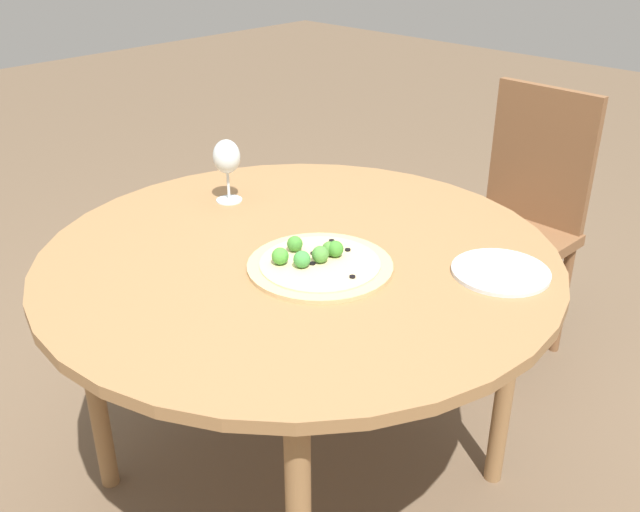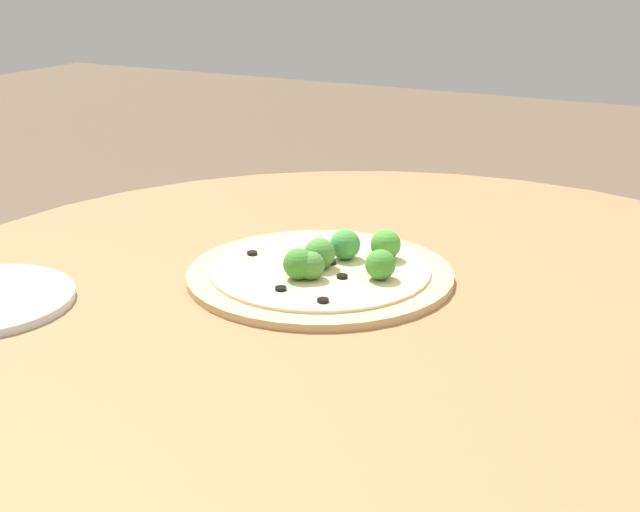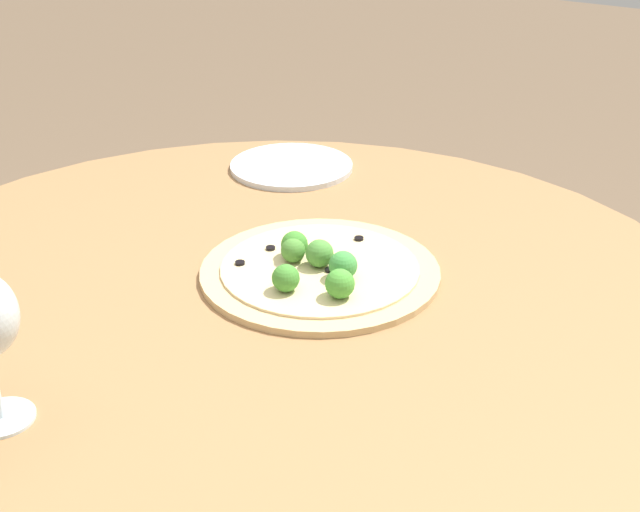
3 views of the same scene
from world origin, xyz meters
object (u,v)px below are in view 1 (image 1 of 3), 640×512
wine_glass (227,158)px  plate_near (501,272)px  pizza (318,263)px  chair (517,217)px

wine_glass → plate_near: 0.81m
pizza → plate_near: 0.42m
pizza → plate_near: bearing=39.5°
chair → wine_glass: 1.08m
wine_glass → plate_near: size_ratio=0.80×
chair → wine_glass: (-0.40, -0.94, 0.35)m
pizza → wine_glass: (-0.46, 0.11, 0.11)m
pizza → plate_near: pizza is taller
pizza → wine_glass: wine_glass is taller
chair → wine_glass: bearing=-111.5°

